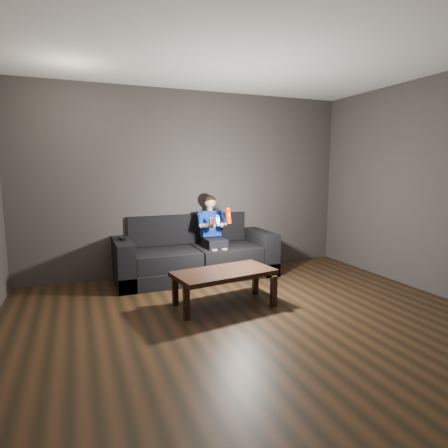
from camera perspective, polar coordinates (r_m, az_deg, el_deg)
name	(u,v)px	position (r m, az deg, el deg)	size (l,w,h in m)	color
floor	(270,336)	(3.71, 7.00, -16.65)	(5.00, 5.00, 0.00)	black
back_wall	(191,183)	(5.68, -4.98, 6.24)	(5.00, 0.04, 2.70)	#3C3635
ceiling	(276,32)	(3.54, 7.89, 27.01)	(5.00, 5.00, 0.02)	silver
sofa	(194,257)	(5.52, -4.52, -4.97)	(2.28, 0.99, 0.88)	black
child	(213,227)	(5.45, -1.76, -0.52)	(0.43, 0.52, 1.05)	black
wii_remote_red	(228,216)	(5.08, 0.63, 1.27)	(0.07, 0.09, 0.22)	#C12301
nunchuk_white	(218,220)	(5.04, -0.98, 0.61)	(0.06, 0.09, 0.15)	white
wii_remote_black	(122,239)	(5.16, -15.24, -2.22)	(0.08, 0.17, 0.03)	black
coffee_table	(224,275)	(4.31, 0.02, -7.85)	(1.21, 0.74, 0.41)	black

